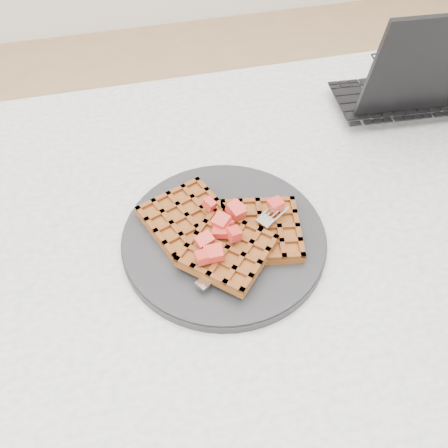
# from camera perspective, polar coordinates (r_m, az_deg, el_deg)

# --- Properties ---
(ground) EXTENTS (4.00, 4.00, 0.00)m
(ground) POSITION_cam_1_polar(r_m,az_deg,el_deg) (1.38, 2.06, -20.67)
(ground) COLOR tan
(ground) RESTS_ON ground
(table) EXTENTS (1.20, 0.80, 0.75)m
(table) POSITION_cam_1_polar(r_m,az_deg,el_deg) (0.81, 3.31, -5.79)
(table) COLOR silver
(table) RESTS_ON ground
(plate) EXTENTS (0.29, 0.29, 0.02)m
(plate) POSITION_cam_1_polar(r_m,az_deg,el_deg) (0.70, 0.00, -1.68)
(plate) COLOR black
(plate) RESTS_ON table
(waffles) EXTENTS (0.23, 0.22, 0.03)m
(waffles) POSITION_cam_1_polar(r_m,az_deg,el_deg) (0.68, 0.09, -0.92)
(waffles) COLOR #944F1F
(waffles) RESTS_ON plate
(strawberry_pile) EXTENTS (0.15, 0.15, 0.02)m
(strawberry_pile) POSITION_cam_1_polar(r_m,az_deg,el_deg) (0.66, 0.00, 0.78)
(strawberry_pile) COLOR #A6120E
(strawberry_pile) RESTS_ON waffles
(fork) EXTENTS (0.16, 0.12, 0.02)m
(fork) POSITION_cam_1_polar(r_m,az_deg,el_deg) (0.67, 2.90, -2.25)
(fork) COLOR silver
(fork) RESTS_ON plate
(laptop) EXTENTS (0.33, 0.25, 0.22)m
(laptop) POSITION_cam_1_polar(r_m,az_deg,el_deg) (0.99, 21.53, 15.04)
(laptop) COLOR black
(laptop) RESTS_ON table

